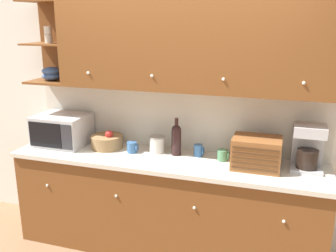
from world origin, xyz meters
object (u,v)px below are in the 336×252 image
(mug, at_px, (199,150))
(coffee_maker, at_px, (308,147))
(mug_patterned_third, at_px, (223,155))
(bread_box, at_px, (256,153))
(wine_bottle, at_px, (176,138))
(storage_canister, at_px, (157,144))
(microwave, at_px, (62,130))
(fruit_basket, at_px, (107,141))
(mug_blue_second, at_px, (132,147))

(mug, height_order, coffee_maker, coffee_maker)
(coffee_maker, bearing_deg, mug_patterned_third, -179.35)
(mug, xyz_separation_m, bread_box, (0.52, -0.13, 0.08))
(mug, bearing_deg, wine_bottle, -173.44)
(wine_bottle, bearing_deg, storage_canister, 178.52)
(microwave, height_order, coffee_maker, coffee_maker)
(fruit_basket, xyz_separation_m, bread_box, (1.41, -0.08, 0.07))
(mug_patterned_third, height_order, coffee_maker, coffee_maker)
(mug, xyz_separation_m, mug_patterned_third, (0.23, -0.04, -0.01))
(mug_blue_second, bearing_deg, coffee_maker, 2.25)
(microwave, xyz_separation_m, mug_blue_second, (0.75, -0.01, -0.10))
(fruit_basket, height_order, coffee_maker, coffee_maker)
(microwave, xyz_separation_m, fruit_basket, (0.46, 0.04, -0.09))
(microwave, distance_m, mug_patterned_third, 1.59)
(mug, bearing_deg, microwave, -176.67)
(mug_blue_second, distance_m, storage_canister, 0.23)
(mug_blue_second, distance_m, mug_patterned_third, 0.84)
(microwave, height_order, storage_canister, microwave)
(storage_canister, relative_size, wine_bottle, 0.44)
(mug_patterned_third, bearing_deg, microwave, -178.61)
(fruit_basket, distance_m, storage_canister, 0.50)
(microwave, height_order, bread_box, microwave)
(storage_canister, bearing_deg, coffee_maker, -0.62)
(microwave, bearing_deg, mug, 3.33)
(mug_blue_second, bearing_deg, fruit_basket, 170.20)
(mug, bearing_deg, storage_canister, -177.29)
(bread_box, bearing_deg, mug_patterned_third, 163.63)
(storage_canister, bearing_deg, mug, 2.71)
(wine_bottle, bearing_deg, microwave, -177.24)
(microwave, bearing_deg, fruit_basket, 4.37)
(mug_blue_second, xyz_separation_m, mug_patterned_third, (0.84, 0.05, -0.00))
(wine_bottle, bearing_deg, bread_box, -8.07)
(mug_blue_second, bearing_deg, storage_canister, 18.82)
(mug_blue_second, relative_size, mug_patterned_third, 1.01)
(wine_bottle, distance_m, bread_box, 0.73)
(fruit_basket, xyz_separation_m, wine_bottle, (0.69, 0.02, 0.09))
(fruit_basket, relative_size, mug_patterned_third, 2.93)
(microwave, distance_m, mug_blue_second, 0.75)
(fruit_basket, distance_m, mug_patterned_third, 1.12)
(mug_patterned_third, distance_m, bread_box, 0.31)
(microwave, distance_m, fruit_basket, 0.47)
(microwave, distance_m, bread_box, 1.88)
(mug_blue_second, bearing_deg, mug_patterned_third, 3.55)
(microwave, bearing_deg, storage_canister, 3.59)
(fruit_basket, bearing_deg, coffee_maker, 0.34)
(mug, xyz_separation_m, coffee_maker, (0.92, -0.03, 0.14))
(wine_bottle, bearing_deg, mug_patterned_third, -2.28)
(coffee_maker, bearing_deg, mug, 177.95)
(mug_blue_second, distance_m, wine_bottle, 0.42)
(mug_blue_second, height_order, mug_patterned_third, mug_blue_second)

